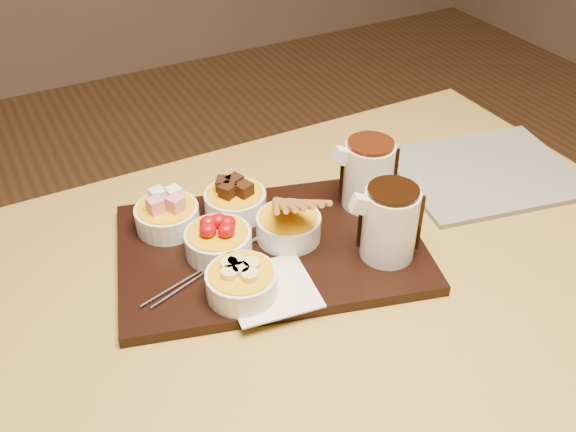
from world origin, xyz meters
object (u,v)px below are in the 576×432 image
dining_table (306,325)px  bowl_strawberries (218,243)px  pitcher_milk_chocolate (368,175)px  pitcher_dark_chocolate (390,224)px  serving_board (271,248)px  newspaper (485,172)px

dining_table → bowl_strawberries: (-0.10, 0.10, 0.14)m
pitcher_milk_chocolate → dining_table: bearing=-133.8°
dining_table → pitcher_dark_chocolate: size_ratio=10.82×
dining_table → serving_board: 0.13m
dining_table → pitcher_milk_chocolate: pitcher_milk_chocolate is taller
serving_board → pitcher_dark_chocolate: 0.19m
dining_table → pitcher_milk_chocolate: bearing=30.5°
dining_table → serving_board: bearing=104.7°
newspaper → dining_table: bearing=-156.5°
serving_board → pitcher_dark_chocolate: pitcher_dark_chocolate is taller
pitcher_dark_chocolate → newspaper: bearing=36.6°
dining_table → pitcher_dark_chocolate: (0.12, -0.02, 0.17)m
bowl_strawberries → dining_table: bearing=-43.9°
pitcher_dark_chocolate → pitcher_milk_chocolate: bearing=85.6°
serving_board → pitcher_milk_chocolate: pitcher_milk_chocolate is taller
bowl_strawberries → pitcher_milk_chocolate: (0.27, 0.00, 0.04)m
serving_board → pitcher_dark_chocolate: bearing=-20.0°
dining_table → pitcher_milk_chocolate: 0.26m
pitcher_milk_chocolate → newspaper: pitcher_milk_chocolate is taller
serving_board → pitcher_milk_chocolate: size_ratio=4.15×
serving_board → bowl_strawberries: bowl_strawberries is taller
bowl_strawberries → newspaper: bowl_strawberries is taller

